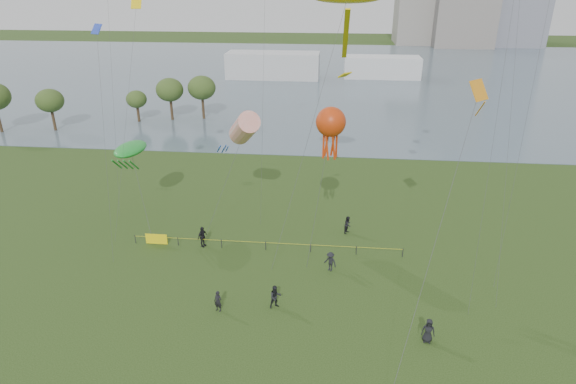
{
  "coord_description": "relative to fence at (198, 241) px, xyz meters",
  "views": [
    {
      "loc": [
        3.14,
        -21.66,
        22.2
      ],
      "look_at": [
        0.0,
        10.0,
        8.0
      ],
      "focal_mm": 30.0,
      "sensor_mm": 36.0,
      "label": 1
    }
  ],
  "objects": [
    {
      "name": "kite_windsock",
      "position": [
        3.7,
        4.52,
        9.26
      ],
      "size": [
        5.53,
        5.29,
        11.83
      ],
      "rotation": [
        0.0,
        0.0,
        0.02
      ],
      "color": "#3F3F42"
    },
    {
      "name": "spectator_d",
      "position": [
        18.49,
        -10.64,
        0.33
      ],
      "size": [
        0.93,
        0.67,
        1.77
      ],
      "primitive_type": "imported",
      "rotation": [
        0.0,
        0.0,
        -0.13
      ],
      "color": "black",
      "rests_on": "ground_plane"
    },
    {
      "name": "spectator_f",
      "position": [
        3.9,
        -8.82,
        0.26
      ],
      "size": [
        0.69,
        0.55,
        1.64
      ],
      "primitive_type": "imported",
      "rotation": [
        0.0,
        0.0,
        -0.3
      ],
      "color": "black",
      "rests_on": "ground_plane"
    },
    {
      "name": "spectator_b",
      "position": [
        11.89,
        -2.74,
        0.3
      ],
      "size": [
        1.28,
        1.12,
        1.72
      ],
      "primitive_type": "imported",
      "rotation": [
        0.0,
        0.0,
        -0.54
      ],
      "color": "black",
      "rests_on": "ground_plane"
    },
    {
      "name": "spectator_a",
      "position": [
        7.99,
        -8.0,
        0.36
      ],
      "size": [
        1.1,
        1.02,
        1.83
      ],
      "primitive_type": "imported",
      "rotation": [
        0.0,
        0.0,
        0.46
      ],
      "color": "black",
      "rests_on": "ground_plane"
    },
    {
      "name": "kite_octopus",
      "position": [
        11.49,
        -1.03,
        11.57
      ],
      "size": [
        2.73,
        2.6,
        13.35
      ],
      "rotation": [
        0.0,
        0.0,
        -0.13
      ],
      "color": "#3F3F42"
    },
    {
      "name": "building_low",
      "position": [
        40.61,
        152.98,
        13.45
      ],
      "size": [
        16.0,
        18.0,
        28.0
      ],
      "primitive_type": "cube",
      "color": "gray",
      "rests_on": "ground_plane"
    },
    {
      "name": "fence",
      "position": [
        0.0,
        0.0,
        0.0
      ],
      "size": [
        24.07,
        0.07,
        1.05
      ],
      "color": "black",
      "rests_on": "ground_plane"
    },
    {
      "name": "kite_delta",
      "position": [
        20.7,
        -5.26,
        14.13
      ],
      "size": [
        6.97,
        14.5,
        16.18
      ],
      "rotation": [
        0.0,
        0.0,
        -0.18
      ],
      "color": "#3F3F42"
    },
    {
      "name": "pavilion_left",
      "position": [
        -3.39,
        79.98,
        2.45
      ],
      "size": [
        22.0,
        8.0,
        6.0
      ],
      "primitive_type": "cube",
      "color": "silver",
      "rests_on": "ground_plane"
    },
    {
      "name": "ground_plane",
      "position": [
        8.61,
        -15.02,
        -0.55
      ],
      "size": [
        400.0,
        400.0,
        0.0
      ],
      "primitive_type": "plane",
      "color": "#1E3310"
    },
    {
      "name": "spectator_g",
      "position": [
        13.43,
        3.91,
        0.3
      ],
      "size": [
        0.94,
        1.03,
        1.71
      ],
      "primitive_type": "imported",
      "rotation": [
        0.0,
        0.0,
        1.13
      ],
      "color": "black",
      "rests_on": "ground_plane"
    },
    {
      "name": "kite_creature",
      "position": [
        -7.45,
        5.02,
        6.75
      ],
      "size": [
        4.49,
        7.31,
        7.79
      ],
      "rotation": [
        0.0,
        0.0,
        -0.29
      ],
      "color": "#3F3F42"
    },
    {
      "name": "lake",
      "position": [
        8.61,
        84.98,
        -0.53
      ],
      "size": [
        400.0,
        120.0,
        0.08
      ],
      "primitive_type": "cube",
      "color": "slate",
      "rests_on": "ground_plane"
    },
    {
      "name": "spectator_c",
      "position": [
        0.39,
        0.09,
        0.42
      ],
      "size": [
        0.93,
        1.24,
        1.95
      ],
      "primitive_type": "imported",
      "rotation": [
        0.0,
        0.0,
        1.11
      ],
      "color": "black",
      "rests_on": "ground_plane"
    },
    {
      "name": "pavilion_right",
      "position": [
        22.61,
        82.98,
        1.95
      ],
      "size": [
        18.0,
        7.0,
        5.0
      ],
      "primitive_type": "cube",
      "color": "silver",
      "rests_on": "ground_plane"
    },
    {
      "name": "trees",
      "position": [
        -24.83,
        37.0,
        4.58
      ],
      "size": [
        34.37,
        15.74,
        7.76
      ],
      "color": "#392919",
      "rests_on": "ground_plane"
    }
  ]
}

